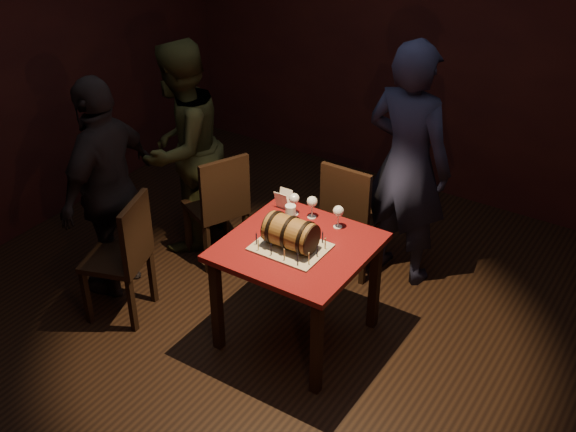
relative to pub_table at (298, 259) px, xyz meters
The scene contains 16 objects.
room_shell 0.78m from the pub_table, 154.17° to the right, with size 5.04×5.04×2.80m.
pub_table is the anchor object (origin of this frame).
cake_board 0.13m from the pub_table, 103.85° to the right, with size 0.45×0.35×0.01m, color #ABA28A.
barrel_cake 0.23m from the pub_table, 104.31° to the right, with size 0.37×0.22×0.22m.
birthday_candles 0.17m from the pub_table, 103.85° to the right, with size 0.40×0.30×0.09m.
wine_glass_left 0.43m from the pub_table, 126.30° to the left, with size 0.07×0.07×0.16m.
wine_glass_mid 0.41m from the pub_table, 106.26° to the left, with size 0.07×0.07×0.16m.
wine_glass_right 0.41m from the pub_table, 70.58° to the left, with size 0.07×0.07×0.16m.
pint_of_ale 0.30m from the pub_table, 134.18° to the left, with size 0.07×0.07×0.15m.
menu_card 0.50m from the pub_table, 134.64° to the left, with size 0.10×0.05×0.13m, color white, non-canonical shape.
chair_back 0.88m from the pub_table, 95.28° to the left, with size 0.40×0.40×0.93m.
chair_left_rear 1.08m from the pub_table, 155.60° to the left, with size 0.53×0.53×0.93m.
chair_left_front 1.20m from the pub_table, 158.84° to the right, with size 0.51×0.51×0.93m.
person_back 1.14m from the pub_table, 77.24° to the left, with size 0.67×0.44×1.85m, color #1C1E38.
person_left_rear 1.51m from the pub_table, 159.23° to the left, with size 0.82×0.64×1.69m, color #373A1D.
person_left_front 1.47m from the pub_table, behind, with size 0.97×0.40×1.65m, color black.
Camera 1 is at (2.17, -3.17, 3.28)m, focal length 45.00 mm.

